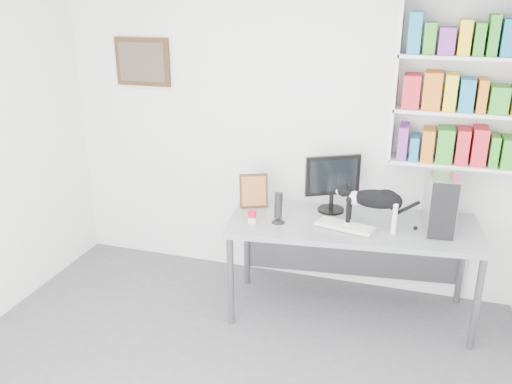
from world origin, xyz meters
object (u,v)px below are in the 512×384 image
keyboard (345,226)px  pc_tower (440,201)px  desk (350,269)px  bookshelf (466,85)px  monitor (332,183)px  speaker (278,207)px  leaning_print (254,190)px  cat (374,209)px  soup_can (252,217)px

keyboard → pc_tower: bearing=31.0°
desk → bookshelf: bearing=20.5°
monitor → keyboard: size_ratio=1.09×
keyboard → speaker: speaker is taller
speaker → bookshelf: bearing=17.5°
bookshelf → leaning_print: size_ratio=4.26×
keyboard → leaning_print: size_ratio=1.51×
cat → speaker: bearing=-174.6°
bookshelf → pc_tower: (-0.09, -0.26, -0.83)m
speaker → cat: (0.71, 0.07, 0.04)m
pc_tower → soup_can: bearing=-172.2°
bookshelf → soup_can: 1.86m
speaker → soup_can: speaker is taller
bookshelf → desk: bearing=-152.8°
keyboard → soup_can: size_ratio=4.44×
soup_can → cat: (0.90, 0.14, 0.12)m
desk → monitor: bearing=129.4°
bookshelf → keyboard: bearing=-148.2°
monitor → soup_can: size_ratio=4.85×
speaker → soup_can: size_ratio=2.56×
desk → keyboard: size_ratio=4.37×
leaning_print → soup_can: (0.09, -0.33, -0.10)m
desk → monitor: (-0.21, 0.20, 0.64)m
desk → pc_tower: (0.62, 0.11, 0.62)m
leaning_print → bookshelf: bearing=-13.8°
pc_tower → cat: (-0.46, -0.18, -0.05)m
speaker → keyboard: bearing=0.7°
monitor → bookshelf: bearing=-19.4°
keyboard → cat: (0.20, 0.03, 0.15)m
bookshelf → speaker: bearing=-157.9°
cat → soup_can: bearing=-171.5°
keyboard → cat: cat is taller
leaning_print → pc_tower: bearing=-23.2°
monitor → speaker: bearing=-163.9°
speaker → soup_can: (-0.19, -0.07, -0.08)m
speaker → cat: bearing=1.3°
keyboard → leaning_print: (-0.79, 0.21, 0.13)m
leaning_print → cat: (0.99, -0.19, 0.02)m
pc_tower → soup_can: 1.42m
monitor → pc_tower: 0.83m
bookshelf → cat: (-0.55, -0.44, -0.88)m
cat → keyboard: bearing=-172.9°
monitor → desk: bearing=-73.2°
leaning_print → cat: 1.01m
keyboard → pc_tower: pc_tower is taller
pc_tower → cat: size_ratio=0.81×
bookshelf → monitor: (-0.92, -0.16, -0.81)m
desk → keyboard: (-0.05, -0.10, 0.42)m
soup_can → bookshelf: bearing=21.8°
cat → leaning_print: bearing=168.9°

